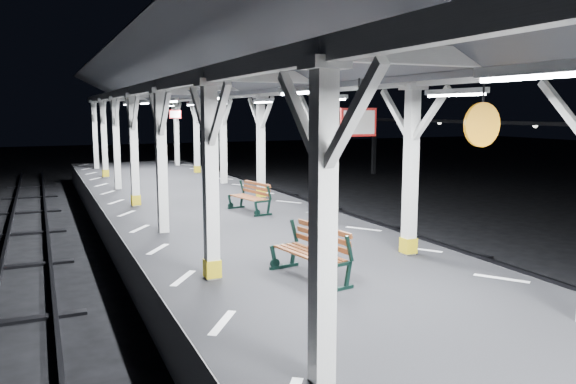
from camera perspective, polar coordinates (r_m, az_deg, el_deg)
ground at (r=9.10m, az=8.99°, el=-16.58°), size 120.00×120.00×0.00m
platform at (r=8.90m, az=9.07°, el=-13.66°), size 6.00×50.00×1.00m
hazard_stripes_left at (r=7.73m, az=-6.67°, el=-13.04°), size 1.00×48.00×0.01m
hazard_stripes_right at (r=10.22m, az=20.85°, el=-8.21°), size 1.00×48.00×0.01m
canopy at (r=8.29m, az=9.78°, el=13.34°), size 5.40×49.00×4.65m
bench_mid at (r=9.50m, az=2.64°, el=-5.99°), size 0.85×1.70×0.88m
bench_far at (r=15.73m, az=-3.72°, el=-0.43°), size 0.83×1.59×0.82m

